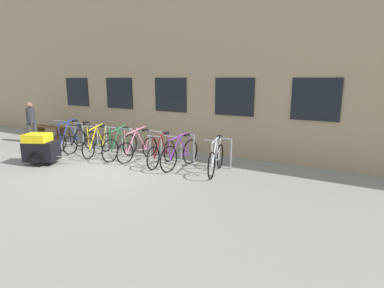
# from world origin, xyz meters

# --- Properties ---
(ground_plane) EXTENTS (42.00, 42.00, 0.00)m
(ground_plane) POSITION_xyz_m (0.00, 0.00, 0.00)
(ground_plane) COLOR gray
(storefront_building) EXTENTS (28.00, 5.58, 6.77)m
(storefront_building) POSITION_xyz_m (-0.00, 5.97, 3.39)
(storefront_building) COLOR tan
(storefront_building) RESTS_ON ground
(bike_rack) EXTENTS (6.50, 0.05, 0.88)m
(bike_rack) POSITION_xyz_m (-0.35, 1.90, 0.52)
(bike_rack) COLOR gray
(bike_rack) RESTS_ON ground
(bicycle_yellow) EXTENTS (0.56, 1.69, 1.07)m
(bicycle_yellow) POSITION_xyz_m (-1.62, 1.21, 0.38)
(bicycle_yellow) COLOR black
(bicycle_yellow) RESTS_ON ground
(bicycle_white) EXTENTS (0.52, 1.71, 1.01)m
(bicycle_white) POSITION_xyz_m (2.66, 1.38, 0.39)
(bicycle_white) COLOR black
(bicycle_white) RESTS_ON ground
(bicycle_green) EXTENTS (0.44, 1.69, 1.10)m
(bicycle_green) POSITION_xyz_m (-0.64, 1.24, 0.40)
(bicycle_green) COLOR black
(bicycle_green) RESTS_ON ground
(bicycle_maroon) EXTENTS (0.44, 1.64, 0.97)m
(bicycle_maroon) POSITION_xyz_m (0.94, 1.27, 0.37)
(bicycle_maroon) COLOR black
(bicycle_maroon) RESTS_ON ground
(bicycle_black) EXTENTS (0.44, 1.60, 1.03)m
(bicycle_black) POSITION_xyz_m (-2.56, 1.30, 0.37)
(bicycle_black) COLOR black
(bicycle_black) RESTS_ON ground
(bicycle_purple) EXTENTS (0.44, 1.79, 1.02)m
(bicycle_purple) POSITION_xyz_m (1.54, 1.34, 0.40)
(bicycle_purple) COLOR black
(bicycle_purple) RESTS_ON ground
(bicycle_pink) EXTENTS (0.44, 1.70, 1.08)m
(bicycle_pink) POSITION_xyz_m (-0.05, 1.39, 0.37)
(bicycle_pink) COLOR black
(bicycle_pink) RESTS_ON ground
(bicycle_blue) EXTENTS (0.45, 1.65, 1.11)m
(bicycle_blue) POSITION_xyz_m (-3.21, 1.38, 0.37)
(bicycle_blue) COLOR black
(bicycle_blue) RESTS_ON ground
(bike_trailer) EXTENTS (1.44, 0.93, 0.94)m
(bike_trailer) POSITION_xyz_m (-2.24, -0.43, 0.48)
(bike_trailer) COLOR black
(bike_trailer) RESTS_ON ground
(wooden_bench) EXTENTS (1.64, 0.40, 0.50)m
(wooden_bench) POSITION_xyz_m (-5.72, 2.35, 0.36)
(wooden_bench) COLOR brown
(wooden_bench) RESTS_ON ground
(person_by_bench) EXTENTS (0.32, 0.33, 1.60)m
(person_by_bench) POSITION_xyz_m (-5.43, 1.38, 0.92)
(person_by_bench) COLOR #3F3F42
(person_by_bench) RESTS_ON ground
(backpack) EXTENTS (0.34, 0.30, 0.44)m
(backpack) POSITION_xyz_m (-4.57, 1.02, 0.22)
(backpack) COLOR black
(backpack) RESTS_ON ground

